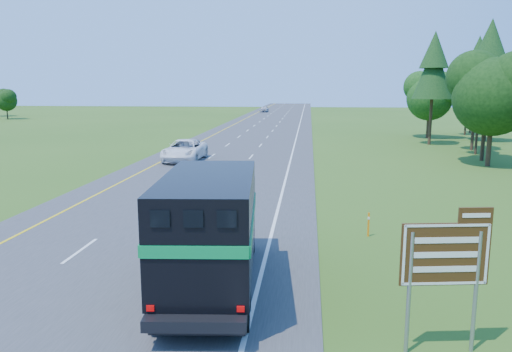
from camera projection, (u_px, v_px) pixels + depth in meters
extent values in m
cube|color=#38383A|center=(247.00, 142.00, 57.61)|extent=(15.00, 260.00, 0.04)
cube|color=yellow|center=(201.00, 141.00, 58.17)|extent=(0.15, 260.00, 0.01)
cube|color=white|center=(295.00, 143.00, 57.03)|extent=(0.15, 260.00, 0.01)
cylinder|color=black|center=(193.00, 237.00, 19.39)|extent=(0.47, 1.19, 1.16)
cylinder|color=black|center=(250.00, 238.00, 19.35)|extent=(0.47, 1.19, 1.16)
cylinder|color=black|center=(168.00, 290.00, 14.40)|extent=(0.47, 1.19, 1.16)
cylinder|color=black|center=(244.00, 290.00, 14.36)|extent=(0.47, 1.19, 1.16)
cylinder|color=black|center=(158.00, 309.00, 13.15)|extent=(0.47, 1.19, 1.16)
cylinder|color=black|center=(242.00, 310.00, 13.11)|extent=(0.47, 1.19, 1.16)
cube|color=black|center=(212.00, 265.00, 16.02)|extent=(3.26, 8.65, 0.30)
cube|color=black|center=(221.00, 206.00, 19.04)|extent=(2.75, 2.12, 2.01)
cube|color=black|center=(223.00, 188.00, 19.90)|extent=(2.32, 0.27, 0.63)
cube|color=black|center=(209.00, 223.00, 15.01)|extent=(3.17, 6.34, 2.91)
cube|color=#07843A|center=(194.00, 252.00, 11.94)|extent=(2.64, 0.27, 0.32)
cube|color=#07843A|center=(164.00, 218.00, 15.01)|extent=(0.58, 6.11, 0.32)
cube|color=#07843A|center=(253.00, 219.00, 14.96)|extent=(0.58, 6.11, 0.32)
cube|color=black|center=(160.00, 219.00, 11.81)|extent=(0.48, 0.08, 0.42)
cube|color=black|center=(193.00, 219.00, 11.80)|extent=(0.48, 0.08, 0.42)
cube|color=black|center=(227.00, 219.00, 11.78)|extent=(0.48, 0.08, 0.42)
cube|color=black|center=(197.00, 333.00, 12.45)|extent=(2.43, 0.34, 0.11)
cube|color=#B20505|center=(150.00, 308.00, 12.22)|extent=(0.19, 0.06, 0.15)
cube|color=#B20505|center=(241.00, 309.00, 12.18)|extent=(0.19, 0.06, 0.15)
imported|color=white|center=(185.00, 150.00, 43.19)|extent=(3.00, 6.49, 1.80)
imported|color=#B7B7BE|center=(264.00, 109.00, 123.87)|extent=(1.97, 4.39, 1.47)
cylinder|color=gray|center=(409.00, 294.00, 11.93)|extent=(0.10, 0.10, 3.07)
cylinder|color=gray|center=(476.00, 292.00, 12.00)|extent=(0.10, 0.10, 3.07)
cube|color=#44250E|center=(445.00, 254.00, 11.79)|extent=(2.13, 0.38, 1.53)
cube|color=#44250E|center=(476.00, 215.00, 11.65)|extent=(0.82, 0.18, 0.37)
cube|color=white|center=(446.00, 255.00, 11.76)|extent=(2.02, 0.32, 1.47)
cube|color=orange|center=(368.00, 225.00, 21.52)|extent=(0.08, 0.04, 1.06)
cube|color=white|center=(369.00, 218.00, 21.47)|extent=(0.09, 0.05, 0.12)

